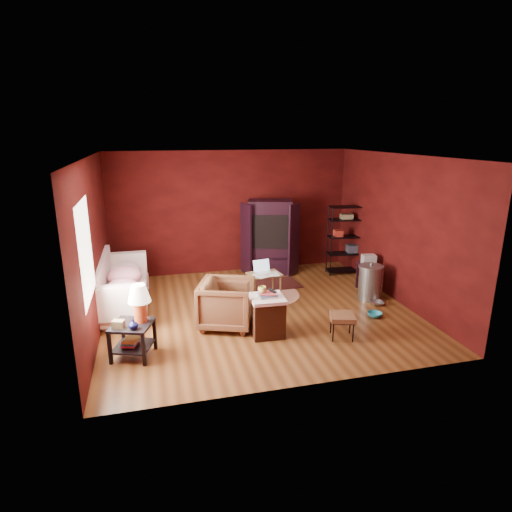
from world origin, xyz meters
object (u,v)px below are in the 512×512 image
Objects in this scene: side_table at (136,314)px; tv_armoire at (270,236)px; armchair at (227,302)px; hamper at (267,315)px; laptop_desk at (264,276)px; wire_shelving at (346,237)px; sofa at (121,290)px.

side_table is 4.39m from tv_armoire.
armchair is 1.18× the size of hamper.
hamper is 3.26m from tv_armoire.
laptop_desk is 2.52m from wire_shelving.
sofa is 1.12× the size of tv_armoire.
sofa is 1.76× the size of side_table.
armchair is 3.84m from wire_shelving.
side_table is 0.64× the size of tv_armoire.
armchair is 0.52× the size of tv_armoire.
armchair is 1.38m from laptop_desk.
sofa is 1.21× the size of wire_shelving.
tv_armoire reaches higher than wire_shelving.
armchair is 1.15× the size of laptop_desk.
wire_shelving is (1.67, -0.48, -0.02)m from tv_armoire.
laptop_desk is 1.73m from tv_armoire.
side_table is 2.91m from laptop_desk.
sofa is 2.71m from laptop_desk.
laptop_desk is 0.49× the size of wire_shelving.
hamper is 0.98× the size of laptop_desk.
hamper is 3.71m from wire_shelving.
sofa is 2.90m from hamper.
hamper is (0.57, -0.47, -0.10)m from armchair.
laptop_desk is at bearing 35.05° from side_table.
hamper is at bearing -117.81° from sofa.
sofa is at bearing -141.08° from tv_armoire.
hamper is (2.35, -1.70, -0.03)m from sofa.
armchair is 3.03m from tv_armoire.
tv_armoire is (0.92, 3.07, 0.55)m from hamper.
armchair is (1.77, -1.23, 0.07)m from sofa.
sofa is at bearing 144.01° from hamper.
wire_shelving is at bearing 18.22° from laptop_desk.
hamper is at bearing -111.30° from laptop_desk.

